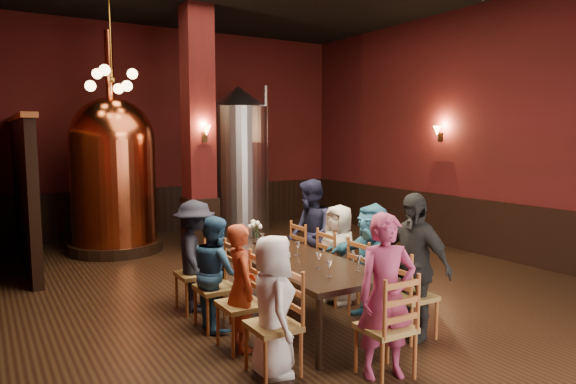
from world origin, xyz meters
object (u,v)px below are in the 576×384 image
person_0 (273,306)px  copper_kettle (113,173)px  dining_table (296,264)px  person_2 (216,272)px  steel_vessel (239,160)px  person_1 (241,287)px  rose_vase (256,228)px

person_0 → copper_kettle: 5.90m
dining_table → person_0: (-0.86, -0.99, -0.05)m
person_2 → steel_vessel: bearing=-25.5°
copper_kettle → dining_table: bearing=-79.0°
steel_vessel → person_1: bearing=-115.5°
steel_vessel → rose_vase: size_ratio=10.16×
dining_table → copper_kettle: 5.01m
person_2 → steel_vessel: 5.84m
steel_vessel → rose_vase: steel_vessel is taller
person_2 → rose_vase: (0.85, 0.66, 0.32)m
steel_vessel → dining_table: bearing=-109.2°
person_1 → person_2: bearing=9.3°
steel_vessel → copper_kettle: bearing=-168.9°
person_1 → copper_kettle: 5.24m
dining_table → person_1: person_1 is taller
dining_table → person_0: bearing=-130.4°
dining_table → person_1: (-0.85, -0.32, -0.04)m
person_0 → copper_kettle: copper_kettle is taller
person_0 → person_1: (0.01, 0.67, 0.00)m
person_1 → dining_table: bearing=-59.5°
person_0 → person_2: (0.01, 1.33, -0.00)m
person_1 → steel_vessel: size_ratio=0.40×
person_0 → dining_table: bearing=-24.5°
person_0 → rose_vase: (0.87, 1.99, 0.31)m
person_1 → copper_kettle: (-0.09, 5.17, 0.83)m
dining_table → rose_vase: size_ratio=7.60×
copper_kettle → steel_vessel: (2.83, 0.55, 0.14)m
person_0 → rose_vase: person_0 is taller
copper_kettle → rose_vase: (0.95, -3.85, -0.51)m
person_0 → person_2: person_0 is taller
dining_table → copper_kettle: copper_kettle is taller
copper_kettle → person_0: bearing=-89.2°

